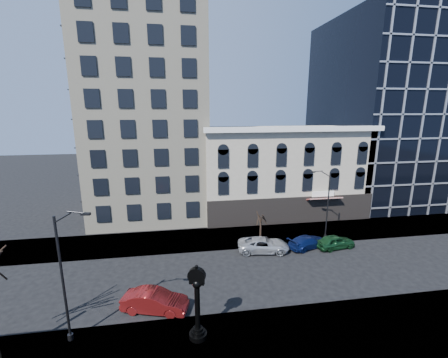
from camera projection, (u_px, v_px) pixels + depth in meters
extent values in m
plane|color=black|center=(209.00, 278.00, 26.58)|extent=(160.00, 160.00, 0.00)
cube|color=gray|center=(201.00, 239.00, 34.25)|extent=(160.00, 6.00, 0.12)
cube|color=gray|center=(222.00, 346.00, 18.88)|extent=(160.00, 6.00, 0.12)
cube|color=beige|center=(147.00, 74.00, 39.52)|extent=(15.00, 15.00, 38.00)
cube|color=#B6AC96|center=(280.00, 171.00, 42.38)|extent=(22.00, 10.00, 12.00)
cube|color=white|center=(297.00, 129.00, 35.95)|extent=(22.60, 0.80, 0.60)
cube|color=black|center=(292.00, 211.00, 38.50)|extent=(22.00, 0.30, 3.60)
cube|color=maroon|center=(324.00, 199.00, 38.21)|extent=(4.50, 1.18, 0.55)
cube|color=black|center=(391.00, 112.00, 48.36)|extent=(20.00, 20.00, 28.00)
cylinder|color=black|center=(198.00, 335.00, 19.50)|extent=(1.18, 1.18, 0.32)
cylinder|color=black|center=(198.00, 331.00, 19.43)|extent=(0.86, 0.86, 0.21)
cylinder|color=black|center=(198.00, 329.00, 19.39)|extent=(0.64, 0.64, 0.17)
cylinder|color=black|center=(197.00, 307.00, 19.01)|extent=(0.34, 0.34, 3.10)
sphere|color=black|center=(197.00, 284.00, 18.63)|extent=(0.60, 0.60, 0.60)
cube|color=black|center=(197.00, 282.00, 18.60)|extent=(0.99, 0.55, 0.27)
cylinder|color=black|center=(197.00, 276.00, 18.50)|extent=(1.16, 0.71, 1.11)
cylinder|color=white|center=(197.00, 278.00, 18.33)|extent=(0.89, 0.35, 0.94)
cylinder|color=white|center=(196.00, 274.00, 18.68)|extent=(0.89, 0.35, 0.94)
sphere|color=black|center=(196.00, 267.00, 18.35)|extent=(0.21, 0.21, 0.21)
cylinder|color=black|center=(63.00, 281.00, 18.35)|extent=(0.16, 0.16, 8.45)
cylinder|color=black|center=(71.00, 337.00, 19.29)|extent=(0.35, 0.35, 0.39)
cube|color=black|center=(85.00, 214.00, 17.29)|extent=(0.57, 0.31, 0.14)
cylinder|color=black|center=(328.00, 206.00, 33.58)|extent=(0.14, 0.14, 7.59)
cylinder|color=black|center=(325.00, 236.00, 34.42)|extent=(0.32, 0.32, 0.35)
cube|color=black|center=(315.00, 172.00, 32.74)|extent=(0.51, 0.29, 0.12)
cylinder|color=black|center=(261.00, 230.00, 33.58)|extent=(0.22, 0.22, 2.50)
imported|color=maroon|center=(155.00, 301.00, 22.08)|extent=(5.13, 2.98, 1.60)
imported|color=#A5A8AD|center=(263.00, 245.00, 31.27)|extent=(5.63, 3.20, 1.48)
imported|color=#0C194C|center=(308.00, 242.00, 32.16)|extent=(4.96, 3.31, 1.34)
imported|color=#143F1E|center=(335.00, 242.00, 32.03)|extent=(4.47, 2.35, 1.45)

